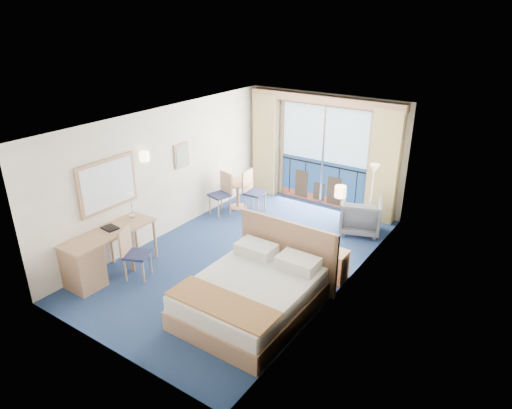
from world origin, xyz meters
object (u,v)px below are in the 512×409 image
(armchair, at_px, (361,215))
(floor_lamp, at_px, (373,182))
(desk, at_px, (89,261))
(table_chair_a, at_px, (252,189))
(bed, at_px, (253,293))
(round_table, at_px, (238,188))
(table_chair_b, at_px, (222,191))
(desk_chair, at_px, (132,250))
(nightstand, at_px, (334,265))

(armchair, relative_size, floor_lamp, 0.53)
(desk, relative_size, table_chair_a, 1.73)
(bed, distance_m, round_table, 4.15)
(table_chair_b, bearing_deg, floor_lamp, 28.22)
(floor_lamp, relative_size, table_chair_b, 1.62)
(desk_chair, bearing_deg, bed, -105.15)
(table_chair_b, bearing_deg, bed, -30.30)
(floor_lamp, xyz_separation_m, table_chair_a, (-2.77, -0.35, -0.64))
(floor_lamp, relative_size, round_table, 2.13)
(nightstand, bearing_deg, table_chair_b, 161.49)
(table_chair_a, bearing_deg, nightstand, -123.68)
(table_chair_a, height_order, table_chair_b, table_chair_a)
(desk_chair, relative_size, table_chair_a, 0.95)
(armchair, bearing_deg, table_chair_b, -3.29)
(nightstand, distance_m, table_chair_b, 3.61)
(armchair, height_order, floor_lamp, floor_lamp)
(nightstand, relative_size, desk, 0.31)
(nightstand, distance_m, table_chair_a, 3.33)
(armchair, distance_m, floor_lamp, 0.86)
(nightstand, xyz_separation_m, desk_chair, (-3.00, -1.97, 0.27))
(desk_chair, xyz_separation_m, table_chair_b, (-0.41, 3.11, 0.01))
(desk_chair, relative_size, round_table, 1.29)
(nightstand, bearing_deg, armchair, 99.79)
(bed, height_order, floor_lamp, floor_lamp)
(table_chair_b, bearing_deg, round_table, 90.61)
(nightstand, relative_size, desk_chair, 0.57)
(nightstand, xyz_separation_m, table_chair_b, (-3.41, 1.14, 0.28))
(bed, relative_size, table_chair_b, 2.27)
(nightstand, distance_m, desk, 4.29)
(nightstand, relative_size, armchair, 0.64)
(table_chair_a, relative_size, table_chair_b, 1.03)
(armchair, bearing_deg, desk_chair, 37.01)
(bed, distance_m, table_chair_b, 3.89)
(desk, height_order, table_chair_b, table_chair_b)
(desk_chair, bearing_deg, table_chair_a, -25.88)
(floor_lamp, height_order, table_chair_b, floor_lamp)
(floor_lamp, distance_m, desk_chair, 4.90)
(desk, relative_size, desk_chair, 1.82)
(desk, xyz_separation_m, round_table, (0.16, 4.13, 0.06))
(bed, xyz_separation_m, table_chair_b, (-2.76, 2.74, 0.22))
(desk, xyz_separation_m, table_chair_b, (0.05, 3.68, 0.10))
(desk, xyz_separation_m, table_chair_a, (0.56, 4.14, 0.12))
(desk_chair, bearing_deg, nightstand, -80.95)
(nightstand, xyz_separation_m, floor_lamp, (-0.13, 1.95, 0.94))
(bed, relative_size, armchair, 2.63)
(nightstand, distance_m, floor_lamp, 2.16)
(armchair, xyz_separation_m, desk_chair, (-2.65, -4.00, 0.16))
(armchair, height_order, desk_chair, desk_chair)
(floor_lamp, xyz_separation_m, round_table, (-3.17, -0.36, -0.70))
(table_chair_a, bearing_deg, armchair, -85.19)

